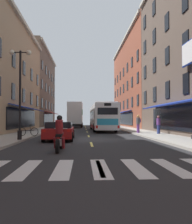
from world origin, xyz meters
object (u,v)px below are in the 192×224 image
Objects in this scene: transit_bus at (102,117)px; motorcycle_rider at (59,136)px; sedan_near at (76,123)px; street_lamp_twin at (20,90)px; pedestrian_far at (158,124)px; sedan_mid at (60,131)px; pedestrian_near at (138,123)px; bicycle_near at (28,131)px; box_truck at (75,115)px.

motorcycle_rider is (-3.53, -18.50, -1.03)m from transit_bus.
sedan_near is 34.44m from street_lamp_twin.
sedan_near is at bearing 85.49° from street_lamp_twin.
pedestrian_far is at bearing 51.41° from motorcycle_rider.
pedestrian_near reaches higher than sedan_mid.
transit_bus is 13.50m from sedan_mid.
bicycle_near is 11.50m from pedestrian_far.
pedestrian_far is (8.58, 4.38, 0.32)m from sedan_mid.
sedan_near is at bearing 84.57° from bicycle_near.
street_lamp_twin reaches higher than box_truck.
transit_bus is 15.44m from street_lamp_twin.
street_lamp_twin is at bearing -96.62° from box_truck.
sedan_mid is at bearing -90.90° from box_truck.
pedestrian_near is at bearing -69.20° from box_truck.
bicycle_near is (-6.81, -10.49, -1.23)m from transit_bus.
pedestrian_near is (6.52, 11.62, 0.36)m from motorcycle_rider.
street_lamp_twin is (-11.07, -5.42, 2.41)m from pedestrian_far.
box_truck is 1.60× the size of sedan_near.
sedan_near is 2.57× the size of bicycle_near.
motorcycle_rider is 13.33m from pedestrian_near.
transit_bus is 2.89× the size of sedan_near.
transit_bus is at bearing -79.22° from sedan_near.
box_truck is at bearing 90.37° from motorcycle_rider.
pedestrian_far is (8.37, -28.80, 0.27)m from sedan_near.
pedestrian_far is at bearing -61.95° from transit_bus.
motorcycle_rider reaches higher than bicycle_near.
bicycle_near is at bearing 112.27° from motorcycle_rider.
motorcycle_rider is (0.19, -29.28, -1.45)m from box_truck.
pedestrian_far is (8.21, -19.22, -1.17)m from box_truck.
motorcycle_rider is (0.35, -38.86, -0.00)m from sedan_near.
bicycle_near is at bearing -98.27° from box_truck.
pedestrian_near is at bearing 36.15° from street_lamp_twin.
pedestrian_far reaches higher than bicycle_near.
transit_bus is at bearing -22.14° from pedestrian_near.
pedestrian_far reaches higher than sedan_mid.
motorcycle_rider is at bearing 105.06° from pedestrian_near.
street_lamp_twin is at bearing 166.28° from pedestrian_far.
street_lamp_twin reaches higher than pedestrian_near.
motorcycle_rider is at bearing -84.39° from sedan_mid.
box_truck reaches higher than bicycle_near.
street_lamp_twin reaches higher than sedan_mid.
box_truck is 21.56m from bicycle_near.
box_truck is at bearing -24.85° from pedestrian_near.
street_lamp_twin reaches higher than pedestrian_far.
box_truck reaches higher than pedestrian_near.
street_lamp_twin reaches higher than sedan_near.
pedestrian_far is at bearing 27.06° from sedan_mid.
pedestrian_near is (6.87, -27.24, 0.35)m from sedan_near.
transit_bus is 9.59m from pedestrian_far.
sedan_near is (-0.16, 9.58, -1.44)m from box_truck.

